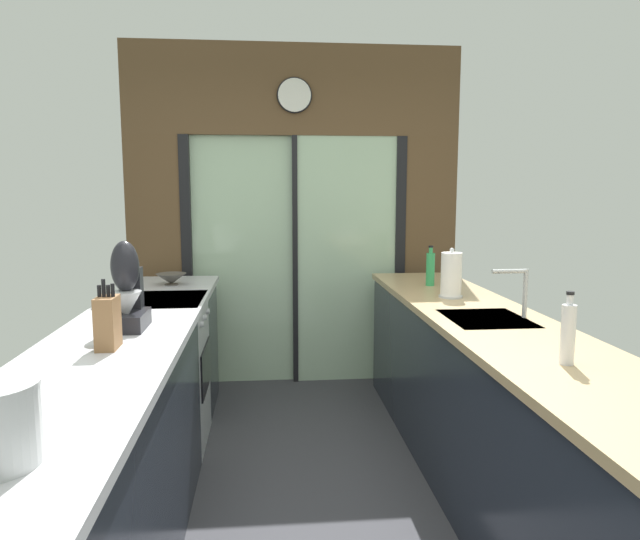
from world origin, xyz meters
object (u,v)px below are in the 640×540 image
Objects in this scene: soap_bottle_near at (568,333)px; stand_mixer at (127,295)px; paper_towel_roll at (451,275)px; knife_block at (108,322)px; mixing_bowl_far at (171,279)px; oven_range at (158,373)px; soap_bottle_far at (430,268)px.

stand_mixer is at bearing 157.52° from soap_bottle_near.
paper_towel_roll reaches higher than soap_bottle_near.
knife_block is 0.70× the size of stand_mixer.
mixing_bowl_far is at bearing 90.00° from stand_mixer.
soap_bottle_near is (1.80, -1.50, 0.59)m from oven_range.
knife_block is at bearing -141.00° from soap_bottle_far.
paper_towel_roll is at bearing -90.00° from soap_bottle_far.
soap_bottle_far is (1.78, 1.44, 0.01)m from knife_block.
stand_mixer reaches higher than soap_bottle_far.
paper_towel_roll is (1.78, 0.64, -0.02)m from stand_mixer.
stand_mixer is (0.02, -0.76, 0.63)m from oven_range.
soap_bottle_near is (1.78, -0.74, -0.04)m from stand_mixer.
soap_bottle_far is (1.80, 0.33, 0.58)m from oven_range.
mixing_bowl_far is 1.63m from knife_block.
oven_range is at bearing 90.95° from knife_block.
stand_mixer is 2.09m from soap_bottle_far.
soap_bottle_far is 0.45m from paper_towel_roll.
oven_range is 3.33× the size of soap_bottle_far.
oven_range is 3.15× the size of knife_block.
stand_mixer is at bearing 90.00° from knife_block.
knife_block is 2.04m from paper_towel_roll.
stand_mixer reaches higher than oven_range.
stand_mixer reaches higher than soap_bottle_near.
soap_bottle_near is at bearing -90.00° from paper_towel_roll.
soap_bottle_near is at bearing -39.75° from oven_range.
knife_block is at bearing -89.05° from oven_range.
paper_towel_roll reaches higher than oven_range.
soap_bottle_far is at bearing 90.00° from soap_bottle_near.
soap_bottle_far reaches higher than oven_range.
soap_bottle_far is (1.78, 1.09, -0.04)m from stand_mixer.
soap_bottle_near is at bearing -12.30° from knife_block.
stand_mixer is (0.00, 0.35, 0.05)m from knife_block.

